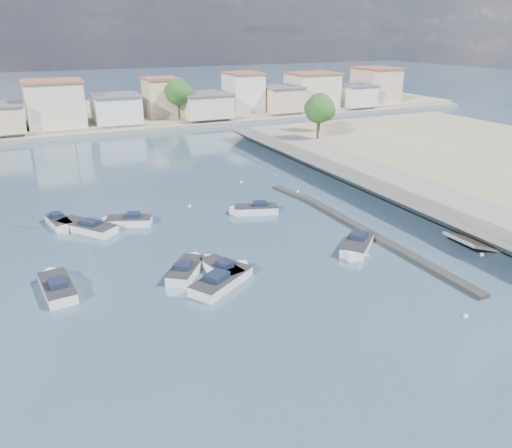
{
  "coord_description": "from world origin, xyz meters",
  "views": [
    {
      "loc": [
        -21.76,
        -24.55,
        18.32
      ],
      "look_at": [
        -3.11,
        14.59,
        1.4
      ],
      "focal_mm": 35.0,
      "sensor_mm": 36.0,
      "label": 1
    }
  ],
  "objects_px": {
    "motorboat_g": "(60,223)",
    "motorboat_h": "(224,280)",
    "motorboat_b": "(187,269)",
    "motorboat_d": "(357,246)",
    "motorboat_a": "(220,269)",
    "motorboat_c": "(254,210)",
    "motorboat_f": "(127,221)",
    "motorboat_e": "(57,287)",
    "sailboat": "(84,227)"
  },
  "relations": [
    {
      "from": "motorboat_g",
      "to": "motorboat_h",
      "type": "xyz_separation_m",
      "value": [
        10.24,
        -18.23,
        -0.0
      ]
    },
    {
      "from": "motorboat_b",
      "to": "motorboat_d",
      "type": "distance_m",
      "value": 15.23
    },
    {
      "from": "motorboat_a",
      "to": "motorboat_c",
      "type": "relative_size",
      "value": 0.93
    },
    {
      "from": "motorboat_a",
      "to": "motorboat_d",
      "type": "height_order",
      "value": "same"
    },
    {
      "from": "motorboat_a",
      "to": "motorboat_h",
      "type": "distance_m",
      "value": 1.96
    },
    {
      "from": "motorboat_b",
      "to": "motorboat_g",
      "type": "distance_m",
      "value": 17.36
    },
    {
      "from": "motorboat_c",
      "to": "motorboat_f",
      "type": "xyz_separation_m",
      "value": [
        -12.97,
        2.38,
        -0.0
      ]
    },
    {
      "from": "motorboat_e",
      "to": "motorboat_f",
      "type": "distance_m",
      "value": 13.8
    },
    {
      "from": "motorboat_b",
      "to": "motorboat_h",
      "type": "distance_m",
      "value": 3.57
    },
    {
      "from": "motorboat_b",
      "to": "motorboat_f",
      "type": "relative_size",
      "value": 0.94
    },
    {
      "from": "motorboat_e",
      "to": "motorboat_f",
      "type": "height_order",
      "value": "same"
    },
    {
      "from": "motorboat_c",
      "to": "motorboat_b",
      "type": "bearing_deg",
      "value": -135.95
    },
    {
      "from": "motorboat_g",
      "to": "motorboat_e",
      "type": "bearing_deg",
      "value": -96.13
    },
    {
      "from": "motorboat_e",
      "to": "motorboat_g",
      "type": "xyz_separation_m",
      "value": [
        1.49,
        13.86,
        0.0
      ]
    },
    {
      "from": "motorboat_b",
      "to": "motorboat_h",
      "type": "relative_size",
      "value": 0.8
    },
    {
      "from": "motorboat_h",
      "to": "motorboat_e",
      "type": "bearing_deg",
      "value": 159.58
    },
    {
      "from": "motorboat_b",
      "to": "motorboat_f",
      "type": "height_order",
      "value": "same"
    },
    {
      "from": "motorboat_b",
      "to": "sailboat",
      "type": "relative_size",
      "value": 0.52
    },
    {
      "from": "motorboat_b",
      "to": "motorboat_e",
      "type": "xyz_separation_m",
      "value": [
        -9.73,
        1.41,
        0.0
      ]
    },
    {
      "from": "motorboat_a",
      "to": "motorboat_c",
      "type": "bearing_deg",
      "value": 53.97
    },
    {
      "from": "motorboat_d",
      "to": "motorboat_g",
      "type": "xyz_separation_m",
      "value": [
        -23.33,
        17.38,
        0.0
      ]
    },
    {
      "from": "motorboat_e",
      "to": "motorboat_h",
      "type": "distance_m",
      "value": 12.52
    },
    {
      "from": "motorboat_d",
      "to": "motorboat_g",
      "type": "height_order",
      "value": "same"
    },
    {
      "from": "motorboat_a",
      "to": "sailboat",
      "type": "height_order",
      "value": "sailboat"
    },
    {
      "from": "motorboat_a",
      "to": "motorboat_f",
      "type": "relative_size",
      "value": 0.97
    },
    {
      "from": "motorboat_h",
      "to": "sailboat",
      "type": "xyz_separation_m",
      "value": [
        -8.15,
        16.1,
        0.03
      ]
    },
    {
      "from": "motorboat_b",
      "to": "motorboat_c",
      "type": "distance_m",
      "value": 15.13
    },
    {
      "from": "motorboat_g",
      "to": "motorboat_h",
      "type": "height_order",
      "value": "same"
    },
    {
      "from": "motorboat_b",
      "to": "sailboat",
      "type": "xyz_separation_m",
      "value": [
        -6.15,
        13.14,
        0.03
      ]
    },
    {
      "from": "motorboat_d",
      "to": "motorboat_g",
      "type": "relative_size",
      "value": 1.08
    },
    {
      "from": "motorboat_b",
      "to": "motorboat_c",
      "type": "height_order",
      "value": "same"
    },
    {
      "from": "motorboat_f",
      "to": "motorboat_h",
      "type": "relative_size",
      "value": 0.84
    },
    {
      "from": "motorboat_b",
      "to": "motorboat_c",
      "type": "relative_size",
      "value": 0.9
    },
    {
      "from": "motorboat_a",
      "to": "motorboat_g",
      "type": "xyz_separation_m",
      "value": [
        -10.71,
        16.33,
        0.0
      ]
    },
    {
      "from": "motorboat_a",
      "to": "motorboat_h",
      "type": "xyz_separation_m",
      "value": [
        -0.46,
        -1.91,
        -0.0
      ]
    },
    {
      "from": "motorboat_a",
      "to": "motorboat_e",
      "type": "xyz_separation_m",
      "value": [
        -12.19,
        2.46,
        -0.0
      ]
    },
    {
      "from": "motorboat_e",
      "to": "sailboat",
      "type": "height_order",
      "value": "sailboat"
    },
    {
      "from": "motorboat_e",
      "to": "sailboat",
      "type": "distance_m",
      "value": 12.27
    },
    {
      "from": "motorboat_a",
      "to": "sailboat",
      "type": "xyz_separation_m",
      "value": [
        -8.61,
        14.19,
        0.03
      ]
    },
    {
      "from": "motorboat_c",
      "to": "motorboat_h",
      "type": "bearing_deg",
      "value": -123.37
    },
    {
      "from": "motorboat_h",
      "to": "sailboat",
      "type": "bearing_deg",
      "value": 116.85
    },
    {
      "from": "sailboat",
      "to": "motorboat_e",
      "type": "bearing_deg",
      "value": -106.98
    },
    {
      "from": "motorboat_f",
      "to": "motorboat_h",
      "type": "bearing_deg",
      "value": -75.53
    },
    {
      "from": "motorboat_e",
      "to": "motorboat_f",
      "type": "relative_size",
      "value": 1.16
    },
    {
      "from": "motorboat_g",
      "to": "sailboat",
      "type": "bearing_deg",
      "value": -45.55
    },
    {
      "from": "motorboat_b",
      "to": "motorboat_h",
      "type": "height_order",
      "value": "same"
    },
    {
      "from": "motorboat_c",
      "to": "motorboat_h",
      "type": "xyz_separation_m",
      "value": [
        -8.88,
        -13.48,
        -0.0
      ]
    },
    {
      "from": "motorboat_c",
      "to": "motorboat_f",
      "type": "bearing_deg",
      "value": 169.6
    },
    {
      "from": "motorboat_a",
      "to": "motorboat_e",
      "type": "relative_size",
      "value": 0.84
    },
    {
      "from": "motorboat_g",
      "to": "motorboat_h",
      "type": "bearing_deg",
      "value": -60.67
    }
  ]
}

